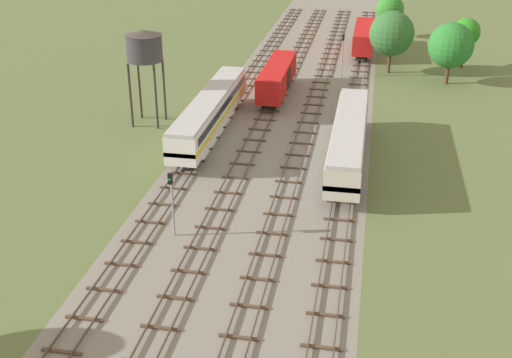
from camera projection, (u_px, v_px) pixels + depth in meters
name	position (u px, v px, depth m)	size (l,w,h in m)	color
ground_plane	(287.00, 120.00, 69.65)	(480.00, 480.00, 0.00)	#5B6B3D
ballast_bed	(287.00, 120.00, 69.65)	(18.18, 176.00, 0.01)	gray
track_far_left	(225.00, 112.00, 71.65)	(2.40, 126.00, 0.29)	#47382D
track_left	(267.00, 115.00, 70.87)	(2.40, 126.00, 0.29)	#47382D
track_centre_left	(310.00, 117.00, 70.09)	(2.40, 126.00, 0.29)	#47382D
track_centre	(353.00, 120.00, 69.31)	(2.40, 126.00, 0.29)	#47382D
diesel_railcar_centre_nearest	(349.00, 138.00, 58.03)	(2.96, 20.50, 3.80)	beige
passenger_coach_far_left_near	(211.00, 110.00, 64.89)	(2.96, 22.00, 3.80)	white
freight_boxcar_left_mid	(277.00, 76.00, 76.18)	(2.87, 14.00, 3.60)	red
freight_boxcar_centre_midfar	(364.00, 36.00, 95.21)	(2.87, 14.00, 3.60)	red
water_tower	(144.00, 47.00, 65.36)	(3.86, 3.86, 9.96)	#2D2826
signal_post_nearest	(172.00, 196.00, 45.90)	(0.28, 0.47, 5.21)	gray
signal_post_near	(343.00, 49.00, 83.22)	(0.28, 0.47, 5.75)	gray
lineside_tree_0	(390.00, 9.00, 103.46)	(4.46, 4.46, 6.76)	#4C331E
lineside_tree_1	(451.00, 45.00, 79.83)	(5.64, 5.64, 7.75)	#4C331E
lineside_tree_2	(466.00, 32.00, 86.71)	(3.80, 3.80, 6.79)	#4C331E
lineside_tree_3	(392.00, 34.00, 84.24)	(5.88, 5.88, 8.21)	#4C331E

